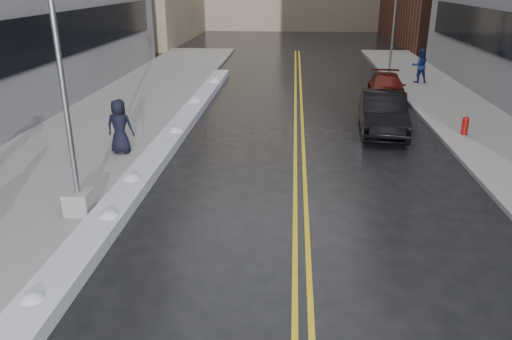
% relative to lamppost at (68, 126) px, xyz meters
% --- Properties ---
extents(ground, '(160.00, 160.00, 0.00)m').
position_rel_lamppost_xyz_m(ground, '(3.30, -2.00, -2.53)').
color(ground, black).
rests_on(ground, ground).
extents(sidewalk_west, '(5.50, 50.00, 0.15)m').
position_rel_lamppost_xyz_m(sidewalk_west, '(-2.45, 8.00, -2.46)').
color(sidewalk_west, gray).
rests_on(sidewalk_west, ground).
extents(sidewalk_east, '(4.00, 50.00, 0.15)m').
position_rel_lamppost_xyz_m(sidewalk_east, '(13.30, 8.00, -2.46)').
color(sidewalk_east, gray).
rests_on(sidewalk_east, ground).
extents(lane_line_left, '(0.12, 50.00, 0.01)m').
position_rel_lamppost_xyz_m(lane_line_left, '(5.65, 8.00, -2.53)').
color(lane_line_left, gold).
rests_on(lane_line_left, ground).
extents(lane_line_right, '(0.12, 50.00, 0.01)m').
position_rel_lamppost_xyz_m(lane_line_right, '(5.95, 8.00, -2.53)').
color(lane_line_right, gold).
rests_on(lane_line_right, ground).
extents(snow_ridge, '(0.90, 30.00, 0.34)m').
position_rel_lamppost_xyz_m(snow_ridge, '(0.85, 6.00, -2.36)').
color(snow_ridge, silver).
rests_on(snow_ridge, ground).
extents(lamppost, '(0.65, 0.65, 7.62)m').
position_rel_lamppost_xyz_m(lamppost, '(0.00, 0.00, 0.00)').
color(lamppost, gray).
rests_on(lamppost, sidewalk_west).
extents(fire_hydrant, '(0.26, 0.26, 0.73)m').
position_rel_lamppost_xyz_m(fire_hydrant, '(12.30, 8.00, -1.98)').
color(fire_hydrant, maroon).
rests_on(fire_hydrant, sidewalk_east).
extents(traffic_signal, '(0.16, 0.20, 6.00)m').
position_rel_lamppost_xyz_m(traffic_signal, '(11.80, 22.00, 0.87)').
color(traffic_signal, gray).
rests_on(traffic_signal, sidewalk_east).
extents(pedestrian_c, '(0.97, 0.66, 1.92)m').
position_rel_lamppost_xyz_m(pedestrian_c, '(-0.48, 4.84, -1.42)').
color(pedestrian_c, black).
rests_on(pedestrian_c, sidewalk_west).
extents(pedestrian_east, '(1.03, 0.84, 1.96)m').
position_rel_lamppost_xyz_m(pedestrian_east, '(12.91, 18.68, -1.41)').
color(pedestrian_east, navy).
rests_on(pedestrian_east, sidewalk_east).
extents(car_black, '(2.07, 5.01, 1.61)m').
position_rel_lamppost_xyz_m(car_black, '(9.18, 8.63, -1.73)').
color(car_black, black).
rests_on(car_black, ground).
extents(car_maroon, '(2.22, 4.58, 1.28)m').
position_rel_lamppost_xyz_m(car_maroon, '(10.34, 14.59, -1.89)').
color(car_maroon, '#460E0B').
rests_on(car_maroon, ground).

